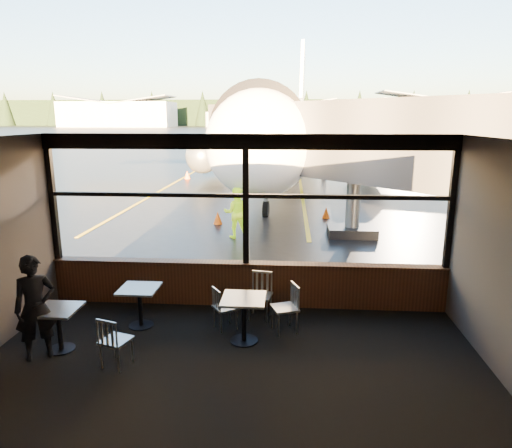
# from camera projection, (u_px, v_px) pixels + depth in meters

# --- Properties ---
(ground_plane) EXTENTS (520.00, 520.00, 0.00)m
(ground_plane) POSITION_uv_depth(u_px,v_px,m) (287.00, 132.00, 126.00)
(ground_plane) COLOR black
(ground_plane) RESTS_ON ground
(carpet_floor) EXTENTS (8.00, 6.00, 0.01)m
(carpet_floor) POSITION_uv_depth(u_px,v_px,m) (227.00, 388.00, 6.56)
(carpet_floor) COLOR black
(carpet_floor) RESTS_ON ground
(ceiling) EXTENTS (8.00, 6.00, 0.04)m
(ceiling) POSITION_uv_depth(u_px,v_px,m) (223.00, 142.00, 5.76)
(ceiling) COLOR #38332D
(ceiling) RESTS_ON ground
(wall_back) EXTENTS (8.00, 0.04, 3.50)m
(wall_back) POSITION_uv_depth(u_px,v_px,m) (166.00, 412.00, 3.25)
(wall_back) COLOR #534942
(wall_back) RESTS_ON ground
(window_sill) EXTENTS (8.00, 0.28, 0.90)m
(window_sill) POSITION_uv_depth(u_px,v_px,m) (246.00, 285.00, 9.37)
(window_sill) COLOR #4C2917
(window_sill) RESTS_ON ground
(window_header) EXTENTS (8.00, 0.18, 0.30)m
(window_header) POSITION_uv_depth(u_px,v_px,m) (246.00, 142.00, 8.71)
(window_header) COLOR black
(window_header) RESTS_ON ground
(mullion_left) EXTENTS (0.12, 0.12, 2.60)m
(mullion_left) POSITION_uv_depth(u_px,v_px,m) (52.00, 198.00, 9.25)
(mullion_left) COLOR black
(mullion_left) RESTS_ON ground
(mullion_centre) EXTENTS (0.12, 0.12, 2.60)m
(mullion_centre) POSITION_uv_depth(u_px,v_px,m) (246.00, 201.00, 8.97)
(mullion_centre) COLOR black
(mullion_centre) RESTS_ON ground
(mullion_right) EXTENTS (0.12, 0.12, 2.60)m
(mullion_right) POSITION_uv_depth(u_px,v_px,m) (452.00, 204.00, 8.69)
(mullion_right) COLOR black
(mullion_right) RESTS_ON ground
(window_transom) EXTENTS (8.00, 0.10, 0.08)m
(window_transom) POSITION_uv_depth(u_px,v_px,m) (246.00, 196.00, 8.95)
(window_transom) COLOR black
(window_transom) RESTS_ON ground
(airliner) EXTENTS (31.66, 37.05, 10.70)m
(airliner) POSITION_uv_depth(u_px,v_px,m) (290.00, 92.00, 28.03)
(airliner) COLOR white
(airliner) RESTS_ON ground_plane
(jet_bridge) EXTENTS (9.33, 11.41, 4.98)m
(jet_bridge) POSITION_uv_depth(u_px,v_px,m) (379.00, 161.00, 13.99)
(jet_bridge) COLOR #2E2E31
(jet_bridge) RESTS_ON ground_plane
(cafe_table_near) EXTENTS (0.74, 0.74, 0.81)m
(cafe_table_near) POSITION_uv_depth(u_px,v_px,m) (244.00, 320.00, 7.84)
(cafe_table_near) COLOR #A6A198
(cafe_table_near) RESTS_ON carpet_floor
(cafe_table_mid) EXTENTS (0.69, 0.69, 0.76)m
(cafe_table_mid) POSITION_uv_depth(u_px,v_px,m) (140.00, 307.00, 8.43)
(cafe_table_mid) COLOR gray
(cafe_table_mid) RESTS_ON carpet_floor
(cafe_table_left) EXTENTS (0.68, 0.68, 0.75)m
(cafe_table_left) POSITION_uv_depth(u_px,v_px,m) (59.00, 329.00, 7.56)
(cafe_table_left) COLOR #9C968F
(cafe_table_left) RESTS_ON carpet_floor
(chair_near_e) EXTENTS (0.63, 0.63, 0.90)m
(chair_near_e) POSITION_uv_depth(u_px,v_px,m) (285.00, 308.00, 8.20)
(chair_near_e) COLOR #AEA89D
(chair_near_e) RESTS_ON carpet_floor
(chair_near_w) EXTENTS (0.61, 0.61, 0.81)m
(chair_near_w) POSITION_uv_depth(u_px,v_px,m) (225.00, 308.00, 8.34)
(chair_near_w) COLOR #B0AC9F
(chair_near_w) RESTS_ON carpet_floor
(chair_near_n) EXTENTS (0.57, 0.57, 0.91)m
(chair_near_n) POSITION_uv_depth(u_px,v_px,m) (260.00, 296.00, 8.74)
(chair_near_n) COLOR #B8B3A6
(chair_near_n) RESTS_ON carpet_floor
(chair_mid_s) EXTENTS (0.59, 0.59, 0.85)m
(chair_mid_s) POSITION_uv_depth(u_px,v_px,m) (116.00, 341.00, 7.06)
(chair_mid_s) COLOR #B0AB9F
(chair_mid_s) RESTS_ON carpet_floor
(passenger) EXTENTS (0.75, 0.69, 1.71)m
(passenger) POSITION_uv_depth(u_px,v_px,m) (35.00, 308.00, 7.23)
(passenger) COLOR black
(passenger) RESTS_ON carpet_floor
(ground_crew) EXTENTS (0.86, 0.71, 1.63)m
(ground_crew) POSITION_uv_depth(u_px,v_px,m) (236.00, 213.00, 14.65)
(ground_crew) COLOR #BFF219
(ground_crew) RESTS_ON ground_plane
(cone_nose) EXTENTS (0.31, 0.31, 0.44)m
(cone_nose) POSITION_uv_depth(u_px,v_px,m) (326.00, 213.00, 17.60)
(cone_nose) COLOR #EB5A07
(cone_nose) RESTS_ON ground_plane
(cone_wing) EXTENTS (0.38, 0.38, 0.52)m
(cone_wing) POSITION_uv_depth(u_px,v_px,m) (187.00, 175.00, 28.90)
(cone_wing) COLOR #F45C07
(cone_wing) RESTS_ON ground_plane
(hangar_left) EXTENTS (45.00, 18.00, 11.00)m
(hangar_left) POSITION_uv_depth(u_px,v_px,m) (118.00, 113.00, 188.02)
(hangar_left) COLOR silver
(hangar_left) RESTS_ON ground_plane
(hangar_mid) EXTENTS (38.00, 15.00, 10.00)m
(hangar_mid) POSITION_uv_depth(u_px,v_px,m) (288.00, 115.00, 187.99)
(hangar_mid) COLOR silver
(hangar_mid) RESTS_ON ground_plane
(hangar_right) EXTENTS (50.00, 20.00, 12.00)m
(hangar_right) POSITION_uv_depth(u_px,v_px,m) (443.00, 112.00, 176.67)
(hangar_right) COLOR silver
(hangar_right) RESTS_ON ground_plane
(fuel_tank_a) EXTENTS (8.00, 8.00, 6.00)m
(fuel_tank_a) POSITION_uv_depth(u_px,v_px,m) (215.00, 120.00, 187.67)
(fuel_tank_a) COLOR silver
(fuel_tank_a) RESTS_ON ground_plane
(fuel_tank_b) EXTENTS (8.00, 8.00, 6.00)m
(fuel_tank_b) POSITION_uv_depth(u_px,v_px,m) (239.00, 120.00, 186.96)
(fuel_tank_b) COLOR silver
(fuel_tank_b) RESTS_ON ground_plane
(fuel_tank_c) EXTENTS (8.00, 8.00, 6.00)m
(fuel_tank_c) POSITION_uv_depth(u_px,v_px,m) (264.00, 120.00, 186.24)
(fuel_tank_c) COLOR silver
(fuel_tank_c) RESTS_ON ground_plane
(treeline) EXTENTS (360.00, 3.00, 12.00)m
(treeline) POSITION_uv_depth(u_px,v_px,m) (289.00, 113.00, 212.04)
(treeline) COLOR black
(treeline) RESTS_ON ground_plane
(cone_extra) EXTENTS (0.33, 0.33, 0.46)m
(cone_extra) POSITION_uv_depth(u_px,v_px,m) (218.00, 218.00, 16.65)
(cone_extra) COLOR orange
(cone_extra) RESTS_ON ground_plane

